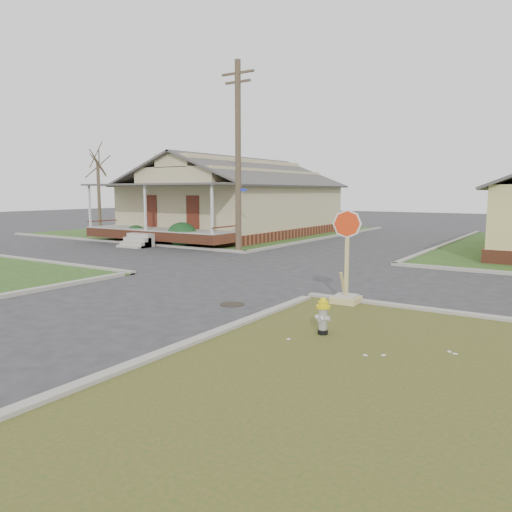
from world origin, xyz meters
The scene contains 11 objects.
ground centered at (0.00, 0.00, 0.00)m, with size 120.00×120.00×0.00m, color #2B2A2D.
verge_far_left centered at (-13.00, 18.00, 0.03)m, with size 19.00×19.00×0.05m, color #28491A.
curbs centered at (0.00, 5.00, 0.00)m, with size 80.00×40.00×0.12m, color gray, non-canonical shape.
manhole centered at (2.20, -0.50, 0.01)m, with size 0.64×0.64×0.01m, color black.
corner_house centered at (-10.00, 16.68, 2.28)m, with size 10.10×15.50×5.30m.
utility_pole centered at (-4.20, 8.90, 4.66)m, with size 1.80×0.28×9.00m.
tree_far_left centered at (-18.00, 12.00, 2.50)m, with size 0.22×0.22×4.90m, color #493B2A.
fire_hydrant centered at (5.43, -1.82, 0.47)m, with size 0.28×0.28×0.76m.
stop_sign centered at (4.68, 1.12, 0.57)m, with size 0.69×0.67×2.43m.
hedge_left centered at (-11.60, 9.25, 0.55)m, with size 1.31×1.07×1.00m, color #163D1C.
hedge_right centered at (-7.96, 9.05, 0.65)m, with size 1.57×1.29×1.20m, color #163D1C.
Camera 1 is at (9.67, -10.83, 2.94)m, focal length 35.00 mm.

